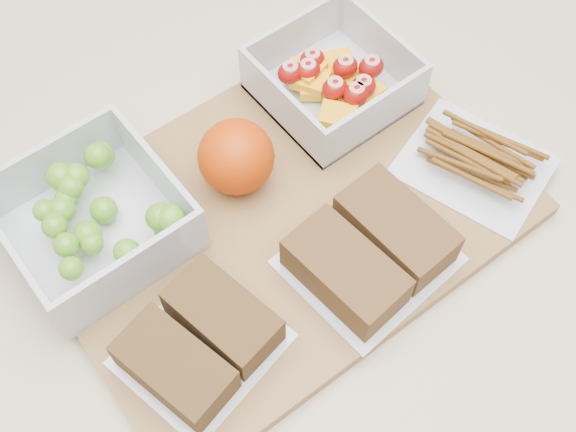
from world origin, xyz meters
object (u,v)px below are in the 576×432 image
at_px(sandwich_bag_left, 199,342).
at_px(orange, 236,157).
at_px(sandwich_bag_center, 371,251).
at_px(pretzel_bag, 477,158).
at_px(cutting_board, 282,216).
at_px(fruit_container, 333,81).
at_px(grape_container, 95,216).

bearing_deg(sandwich_bag_left, orange, 43.74).
relative_size(sandwich_bag_center, pretzel_bag, 0.90).
distance_m(cutting_board, fruit_container, 0.15).
bearing_deg(grape_container, sandwich_bag_left, -87.11).
height_order(grape_container, pretzel_bag, grape_container).
bearing_deg(fruit_container, cutting_board, -148.08).
distance_m(orange, pretzel_bag, 0.23).
distance_m(fruit_container, sandwich_bag_left, 0.29).
bearing_deg(sandwich_bag_center, cutting_board, 108.14).
bearing_deg(sandwich_bag_left, cutting_board, 25.67).
relative_size(cutting_board, sandwich_bag_center, 2.95).
bearing_deg(orange, grape_container, 166.74).
relative_size(grape_container, sandwich_bag_left, 1.02).
relative_size(fruit_container, orange, 1.88).
height_order(cutting_board, sandwich_bag_left, sandwich_bag_left).
height_order(grape_container, sandwich_bag_center, grape_container).
bearing_deg(orange, pretzel_bag, -34.61).
bearing_deg(pretzel_bag, cutting_board, 157.17).
relative_size(cutting_board, sandwich_bag_left, 2.97).
height_order(grape_container, sandwich_bag_left, grape_container).
bearing_deg(orange, cutting_board, -79.35).
bearing_deg(pretzel_bag, grape_container, 153.37).
xyz_separation_m(sandwich_bag_center, pretzel_bag, (0.15, 0.01, -0.01)).
xyz_separation_m(grape_container, sandwich_bag_center, (0.17, -0.17, -0.01)).
height_order(cutting_board, orange, orange).
bearing_deg(cutting_board, fruit_container, 33.06).
distance_m(grape_container, sandwich_bag_center, 0.24).
relative_size(orange, sandwich_bag_left, 0.50).
height_order(orange, sandwich_bag_center, orange).
height_order(cutting_board, sandwich_bag_center, sandwich_bag_center).
bearing_deg(pretzel_bag, sandwich_bag_left, 178.29).
bearing_deg(fruit_container, grape_container, 178.28).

